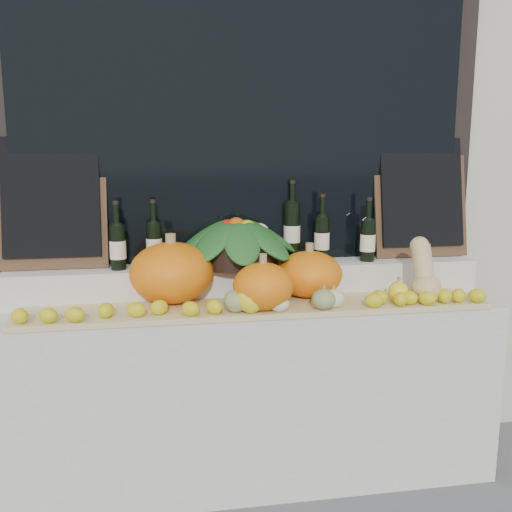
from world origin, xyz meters
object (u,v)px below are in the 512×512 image
Objects in this scene: pumpkin_left at (172,273)px; produce_bowl at (237,241)px; pumpkin_right at (309,274)px; butternut_squash at (424,273)px; wine_bottle_tall at (292,231)px.

pumpkin_left is 0.60× the size of produce_bowl.
butternut_squash reaches higher than pumpkin_right.
pumpkin_left is at bearing -160.07° from wine_bottle_tall.
pumpkin_left reaches higher than pumpkin_right.
produce_bowl is 0.30m from wine_bottle_tall.
produce_bowl is 1.57× the size of wine_bottle_tall.
produce_bowl reaches higher than butternut_squash.
pumpkin_left is 1.17m from butternut_squash.
pumpkin_right is (0.64, -0.01, -0.03)m from pumpkin_left.
pumpkin_right is at bearing -0.45° from pumpkin_left.
pumpkin_right is 0.50× the size of produce_bowl.
butternut_squash is 0.71× the size of wine_bottle_tall.
butternut_squash is 0.45× the size of produce_bowl.
produce_bowl reaches higher than pumpkin_left.
butternut_squash is at bearing -6.97° from pumpkin_left.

